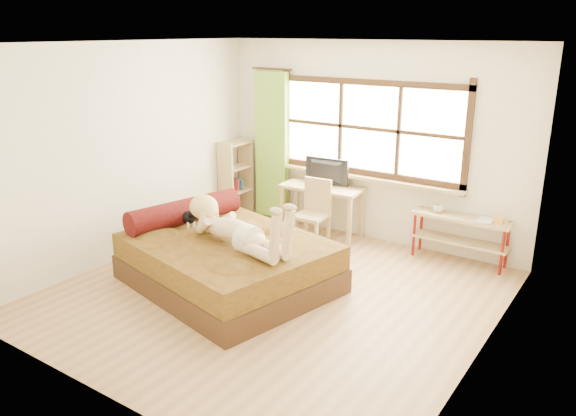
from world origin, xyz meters
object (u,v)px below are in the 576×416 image
Objects in this scene: bed at (225,259)px; chair at (314,209)px; woman at (234,216)px; kitten at (187,215)px; pipe_shelf at (461,229)px; desk at (322,193)px; bookshelf at (236,179)px.

bed is 2.81× the size of chair.
woman reaches higher than bed.
woman is (0.20, -0.06, 0.58)m from bed.
kitten is 0.27× the size of pipe_shelf.
bed is 0.78m from kitten.
kitten reaches higher than desk.
woman reaches higher than kitten.
bed reaches higher than pipe_shelf.
woman is at bearing -92.23° from chair.
bookshelf is (-1.45, 1.99, 0.31)m from bed.
kitten is at bearing -142.87° from pipe_shelf.
kitten is at bearing -66.76° from bookshelf.
pipe_shelf is (1.86, 0.49, -0.06)m from chair.
woman reaches higher than pipe_shelf.
desk is (0.08, 2.03, 0.33)m from bed.
bed is 2.15× the size of desk.
chair is 0.75× the size of pipe_shelf.
desk is 1.53m from bookshelf.
bed is 1.68m from chair.
woman is 2.65m from bookshelf.
kitten is 0.28× the size of bookshelf.
chair is 1.66m from bookshelf.
bookshelf reaches higher than kitten.
bookshelf is at bearing 178.49° from desk.
chair is (-0.03, 1.72, -0.38)m from woman.
desk is at bearing 2.36° from bookshelf.
desk is at bearing 101.43° from chair.
chair is at bearing -165.52° from pipe_shelf.
kitten reaches higher than pipe_shelf.
woman is at bearing -129.87° from pipe_shelf.
woman is 1.71× the size of chair.
desk is 1.97m from pipe_shelf.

